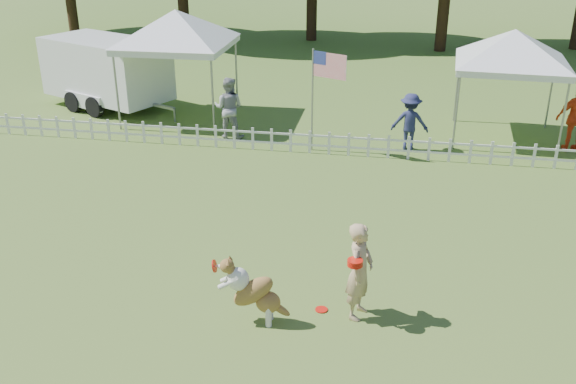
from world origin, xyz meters
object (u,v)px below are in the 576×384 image
object	(u,v)px
canopy_tent_right	(508,87)
spectator_b	(410,122)
handler	(360,271)
cargo_trailer	(107,73)
canopy_tent_left	(179,66)
flag_pole	(312,101)
dog	(254,291)
spectator_a	(229,108)
frisbee_on_turf	(321,310)

from	to	relation	value
canopy_tent_right	spectator_b	world-z (taller)	canopy_tent_right
handler	cargo_trailer	bearing A→B (deg)	55.29
canopy_tent_left	flag_pole	distance (m)	4.78
dog	canopy_tent_left	size ratio (longest dim) A/B	0.34
spectator_a	canopy_tent_left	bearing A→B (deg)	-36.79
canopy_tent_left	canopy_tent_right	bearing A→B (deg)	-2.61
dog	spectator_a	distance (m)	8.73
dog	flag_pole	bearing A→B (deg)	88.24
canopy_tent_right	handler	bearing A→B (deg)	-105.57
flag_pole	spectator_a	bearing A→B (deg)	-169.65
spectator_b	canopy_tent_left	bearing A→B (deg)	-10.73
canopy_tent_left	spectator_a	xyz separation A→B (m)	(1.90, -1.53, -0.72)
flag_pole	spectator_b	size ratio (longest dim) A/B	1.78
handler	canopy_tent_right	world-z (taller)	canopy_tent_right
frisbee_on_turf	canopy_tent_left	size ratio (longest dim) A/B	0.06
spectator_b	dog	bearing A→B (deg)	77.61
handler	canopy_tent_left	distance (m)	11.20
canopy_tent_right	cargo_trailer	distance (m)	11.93
canopy_tent_right	dog	bearing A→B (deg)	-112.52
frisbee_on_turf	canopy_tent_left	distance (m)	10.97
spectator_b	canopy_tent_right	bearing A→B (deg)	-149.14
spectator_a	frisbee_on_turf	bearing A→B (deg)	116.77
cargo_trailer	spectator_a	bearing A→B (deg)	-1.56
handler	spectator_a	world-z (taller)	spectator_a
dog	canopy_tent_left	xyz separation A→B (m)	(-4.53, 9.85, 1.02)
frisbee_on_turf	spectator_b	world-z (taller)	spectator_b
canopy_tent_right	frisbee_on_turf	bearing A→B (deg)	-108.74
cargo_trailer	spectator_a	distance (m)	5.04
dog	frisbee_on_turf	size ratio (longest dim) A/B	5.46
canopy_tent_left	cargo_trailer	distance (m)	2.75
dog	frisbee_on_turf	world-z (taller)	dog
dog	spectator_a	world-z (taller)	spectator_a
handler	canopy_tent_right	xyz separation A→B (m)	(3.20, 9.13, 0.66)
dog	flag_pole	world-z (taller)	flag_pole
canopy_tent_left	cargo_trailer	xyz separation A→B (m)	(-2.63, 0.69, -0.46)
handler	canopy_tent_left	size ratio (longest dim) A/B	0.50
cargo_trailer	spectator_b	world-z (taller)	cargo_trailer
handler	frisbee_on_turf	size ratio (longest dim) A/B	7.99
handler	cargo_trailer	size ratio (longest dim) A/B	0.32
flag_pole	spectator_b	xyz separation A→B (m)	(2.48, 0.53, -0.58)
canopy_tent_right	flag_pole	world-z (taller)	canopy_tent_right
dog	handler	bearing A→B (deg)	12.95
canopy_tent_left	spectator_b	distance (m)	6.98
canopy_tent_left	spectator_b	xyz separation A→B (m)	(6.75, -1.61, -0.81)
handler	spectator_b	distance (m)	7.81
dog	cargo_trailer	xyz separation A→B (m)	(-7.16, 10.53, 0.55)
dog	flag_pole	distance (m)	7.76
frisbee_on_turf	spectator_a	xyz separation A→B (m)	(-3.59, 7.84, 0.83)
handler	dog	distance (m)	1.62
canopy_tent_left	spectator_a	bearing A→B (deg)	-39.92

